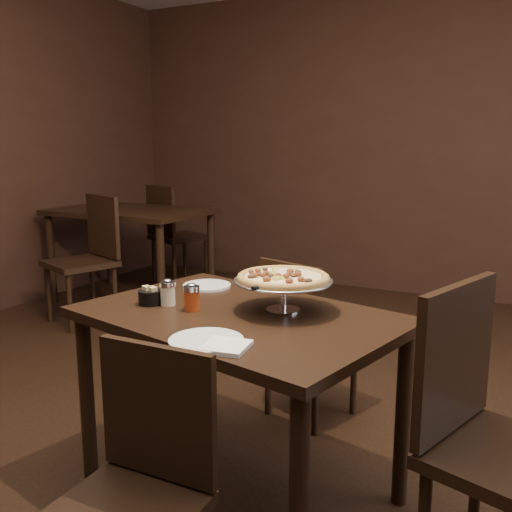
% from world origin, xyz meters
% --- Properties ---
extents(room, '(6.04, 7.04, 2.84)m').
position_xyz_m(room, '(0.06, 0.03, 1.40)').
color(room, black).
rests_on(room, ground).
extents(dining_table, '(1.33, 1.03, 0.74)m').
position_xyz_m(dining_table, '(0.03, 0.04, 0.64)').
color(dining_table, black).
rests_on(dining_table, ground).
extents(background_table, '(1.31, 0.88, 0.82)m').
position_xyz_m(background_table, '(-2.20, 2.10, 0.71)').
color(background_table, black).
rests_on(background_table, ground).
extents(pizza_stand, '(0.38, 0.38, 0.16)m').
position_xyz_m(pizza_stand, '(0.16, 0.14, 0.87)').
color(pizza_stand, silver).
rests_on(pizza_stand, dining_table).
extents(parmesan_shaker, '(0.06, 0.06, 0.11)m').
position_xyz_m(parmesan_shaker, '(-0.28, -0.00, 0.79)').
color(parmesan_shaker, beige).
rests_on(parmesan_shaker, dining_table).
extents(pepper_flake_shaker, '(0.06, 0.06, 0.11)m').
position_xyz_m(pepper_flake_shaker, '(-0.15, -0.02, 0.79)').
color(pepper_flake_shaker, '#99250D').
rests_on(pepper_flake_shaker, dining_table).
extents(packet_caddy, '(0.09, 0.09, 0.07)m').
position_xyz_m(packet_caddy, '(-0.35, -0.02, 0.77)').
color(packet_caddy, black).
rests_on(packet_caddy, dining_table).
extents(napkin_stack, '(0.16, 0.16, 0.01)m').
position_xyz_m(napkin_stack, '(0.18, -0.32, 0.75)').
color(napkin_stack, white).
rests_on(napkin_stack, dining_table).
extents(plate_left, '(0.21, 0.21, 0.01)m').
position_xyz_m(plate_left, '(-0.30, 0.33, 0.75)').
color(plate_left, white).
rests_on(plate_left, dining_table).
extents(plate_near, '(0.24, 0.24, 0.01)m').
position_xyz_m(plate_near, '(0.09, -0.30, 0.75)').
color(plate_near, white).
rests_on(plate_near, dining_table).
extents(serving_spatula, '(0.13, 0.13, 0.02)m').
position_xyz_m(serving_spatula, '(0.16, -0.01, 0.87)').
color(serving_spatula, silver).
rests_on(serving_spatula, pizza_stand).
extents(chair_far, '(0.48, 0.48, 0.82)m').
position_xyz_m(chair_far, '(0.01, 0.72, 0.45)').
color(chair_far, black).
rests_on(chair_far, ground).
extents(chair_near, '(0.39, 0.39, 0.82)m').
position_xyz_m(chair_near, '(0.10, -0.68, 0.45)').
color(chair_near, black).
rests_on(chair_near, ground).
extents(chair_side, '(0.56, 0.56, 0.96)m').
position_xyz_m(chair_side, '(0.95, -0.07, 0.53)').
color(chair_side, black).
rests_on(chair_side, ground).
extents(bg_chair_far, '(0.60, 0.60, 0.99)m').
position_xyz_m(bg_chair_far, '(-2.22, 2.74, 0.54)').
color(bg_chair_far, black).
rests_on(bg_chair_far, ground).
extents(bg_chair_near, '(0.59, 0.59, 0.99)m').
position_xyz_m(bg_chair_near, '(-2.11, 1.48, 0.54)').
color(bg_chair_near, black).
rests_on(bg_chair_near, ground).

